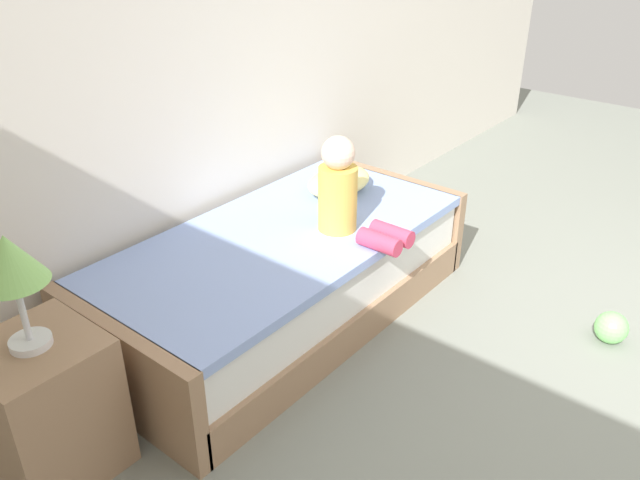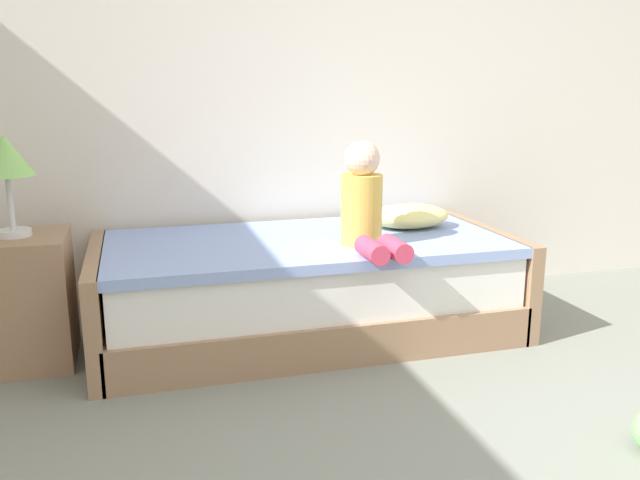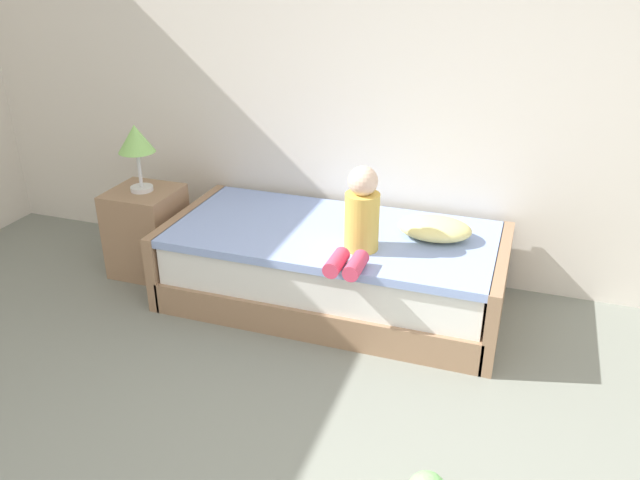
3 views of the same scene
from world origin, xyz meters
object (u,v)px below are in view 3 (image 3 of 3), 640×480
at_px(child_figure, 360,219).
at_px(pillow, 435,228).
at_px(table_lamp, 136,142).
at_px(bed, 333,267).
at_px(nightstand, 147,231).

height_order(child_figure, pillow, child_figure).
height_order(table_lamp, pillow, table_lamp).
distance_m(bed, nightstand, 1.35).
relative_size(child_figure, pillow, 1.16).
bearing_deg(pillow, child_figure, -138.98).
distance_m(bed, pillow, 0.69).
bearing_deg(table_lamp, child_figure, -8.07).
bearing_deg(nightstand, bed, 0.20).
xyz_separation_m(bed, table_lamp, (-1.35, -0.00, 0.69)).
xyz_separation_m(child_figure, pillow, (0.38, 0.33, -0.14)).
distance_m(bed, table_lamp, 1.52).
bearing_deg(table_lamp, bed, 0.20).
bearing_deg(pillow, bed, -170.62).
xyz_separation_m(table_lamp, child_figure, (1.58, -0.22, -0.23)).
xyz_separation_m(nightstand, child_figure, (1.58, -0.22, 0.40)).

